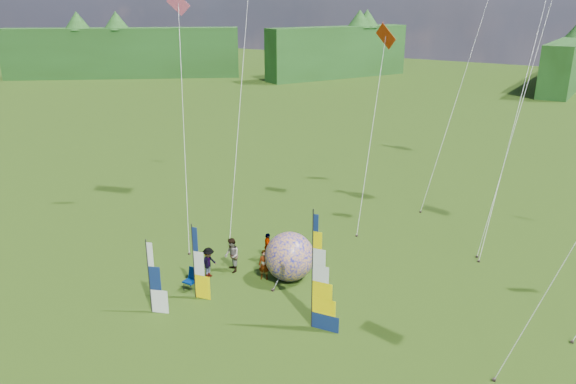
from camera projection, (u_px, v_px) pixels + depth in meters
The scene contains 17 objects.
ground at pixel (254, 358), 21.90m from camera, with size 220.00×220.00×0.00m, color #364F17.
treeline_ring at pixel (252, 266), 20.58m from camera, with size 210.00×210.00×8.00m, color #22581F, non-canonical shape.
feather_banner_main at pixel (312, 272), 23.11m from camera, with size 1.40×0.10×5.18m, color navy, non-canonical shape.
side_banner_left at pixel (194, 263), 25.73m from camera, with size 0.99×0.10×3.58m, color #FFDD00, non-canonical shape.
side_banner_far at pixel (149, 278), 24.52m from camera, with size 1.01×0.10×3.41m, color white, non-canonical shape.
bol_inflatable at pixel (289, 257), 27.62m from camera, with size 2.46×2.46×2.46m, color #000A94.
spectator_a at pixel (264, 265), 27.76m from camera, with size 0.57×0.37×1.55m, color #66594C.
spectator_b at pixel (232, 255), 28.50m from camera, with size 0.88×0.43×1.81m, color #66594C.
spectator_c at pixel (209, 263), 27.95m from camera, with size 1.03×0.38×1.59m, color #66594C.
spectator_d at pixel (268, 247), 29.78m from camera, with size 0.90×0.37×1.54m, color #66594C.
camp_chair at pixel (190, 280), 26.79m from camera, with size 0.62×0.62×1.07m, color #001640, non-canonical shape.
kite_whale at pixel (525, 78), 31.51m from camera, with size 2.81×14.53×18.04m, color black, non-canonical shape.
kite_rainbow_delta at pixel (240, 74), 33.45m from camera, with size 8.86×12.84×17.90m, color #FC003A, non-canonical shape.
small_kite_red at pixel (373, 119), 34.75m from camera, with size 5.28×11.04×12.33m, color red, non-canonical shape.
small_kite_orange at pixel (528, 76), 29.89m from camera, with size 3.55×9.72×18.61m, color #D84400, non-canonical shape.
small_kite_pink at pixel (183, 113), 31.94m from camera, with size 7.53×8.18×14.15m, color #D14A6A, non-canonical shape.
small_kite_green at pixel (470, 50), 36.44m from camera, with size 4.39×11.65×20.15m, color green, non-canonical shape.
Camera 1 is at (11.15, -14.87, 13.33)m, focal length 35.00 mm.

